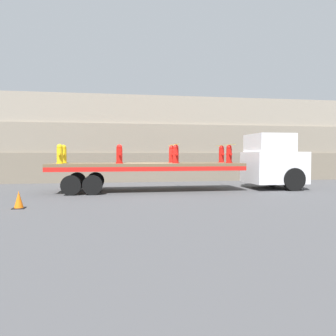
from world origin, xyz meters
The scene contains 15 objects.
ground_plane centered at (0.00, 0.00, 0.00)m, with size 120.00×120.00×0.00m, color #474749.
rock_cliff centered at (0.00, 6.75, 2.83)m, with size 60.00×3.30×5.65m.
truck_cab centered at (6.68, 0.00, 1.42)m, with size 2.70×2.60×2.84m.
flatbed_trailer centered at (-0.61, 0.00, 1.11)m, with size 9.18×2.69×1.37m.
fire_hydrant_yellow_near_0 centered at (-3.99, -0.57, 1.80)m, with size 0.34×0.56×0.89m.
fire_hydrant_yellow_far_0 centered at (-3.99, 0.57, 1.80)m, with size 0.34×0.56×0.89m.
fire_hydrant_red_near_1 centered at (-1.33, -0.57, 1.80)m, with size 0.34×0.56×0.89m.
fire_hydrant_red_far_1 centered at (-1.33, 0.57, 1.80)m, with size 0.34×0.56×0.89m.
fire_hydrant_red_near_2 centered at (1.33, -0.57, 1.80)m, with size 0.34×0.56×0.89m.
fire_hydrant_red_far_2 centered at (1.33, 0.57, 1.80)m, with size 0.34×0.56×0.89m.
fire_hydrant_red_near_3 centered at (3.99, -0.57, 1.80)m, with size 0.34×0.56×0.89m.
fire_hydrant_red_far_3 centered at (3.99, 0.57, 1.80)m, with size 0.34×0.56×0.89m.
cargo_strap_rear centered at (1.33, 0.00, 2.26)m, with size 0.05×2.79×0.01m.
cargo_strap_middle centered at (3.99, 0.00, 2.26)m, with size 0.05×2.79×0.01m.
traffic_cone centered at (-4.70, -4.52, 0.28)m, with size 0.38×0.38×0.58m.
Camera 1 is at (-1.59, -15.92, 1.79)m, focal length 35.00 mm.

